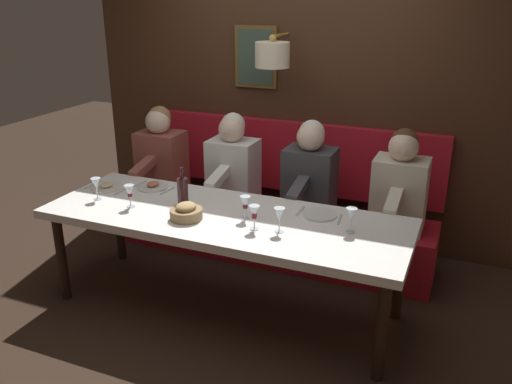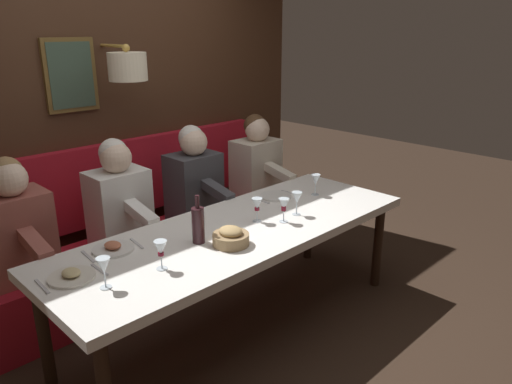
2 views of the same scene
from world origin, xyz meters
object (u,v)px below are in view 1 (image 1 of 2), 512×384
(wine_glass_0, at_px, (245,203))
(diner_nearest, at_px, (400,184))
(wine_bottle, at_px, (183,192))
(wine_glass_2, at_px, (254,213))
(wine_glass_4, at_px, (96,184))
(diner_near, at_px, (310,173))
(diner_middle, at_px, (233,163))
(wine_glass_3, at_px, (130,192))
(bread_bowl, at_px, (186,212))
(dining_table, at_px, (224,223))
(wine_glass_5, at_px, (351,215))
(wine_glass_1, at_px, (279,215))
(diner_far, at_px, (161,153))

(wine_glass_0, bearing_deg, diner_nearest, -44.68)
(diner_nearest, bearing_deg, wine_bottle, 122.74)
(wine_glass_2, bearing_deg, wine_glass_4, 88.09)
(diner_near, distance_m, diner_middle, 0.68)
(wine_glass_3, relative_size, bread_bowl, 0.75)
(wine_glass_3, bearing_deg, diner_near, -45.02)
(diner_middle, bearing_deg, wine_glass_3, 161.92)
(diner_nearest, relative_size, wine_bottle, 2.64)
(dining_table, xyz_separation_m, wine_glass_5, (0.06, -0.87, 0.18))
(diner_nearest, xyz_separation_m, wine_glass_4, (-0.98, 2.04, 0.04))
(wine_glass_4, bearing_deg, wine_bottle, -81.40)
(wine_glass_1, bearing_deg, diner_near, 6.29)
(wine_glass_4, distance_m, wine_glass_5, 1.86)
(dining_table, height_order, bread_bowl, bread_bowl)
(diner_near, bearing_deg, dining_table, 159.10)
(dining_table, distance_m, bread_bowl, 0.28)
(wine_glass_5, bearing_deg, diner_near, 32.71)
(diner_near, relative_size, bread_bowl, 3.60)
(diner_far, bearing_deg, bread_bowl, -140.70)
(wine_glass_0, xyz_separation_m, wine_glass_5, (0.07, -0.70, 0.00))
(wine_glass_2, bearing_deg, wine_glass_3, 89.25)
(dining_table, xyz_separation_m, wine_bottle, (0.00, 0.32, 0.18))
(wine_glass_5, height_order, bread_bowl, wine_glass_5)
(wine_glass_2, bearing_deg, diner_far, 52.70)
(dining_table, height_order, wine_glass_1, wine_glass_1)
(diner_middle, height_order, wine_glass_2, diner_middle)
(wine_glass_2, bearing_deg, bread_bowl, 92.23)
(diner_far, bearing_deg, wine_glass_3, -159.24)
(wine_glass_0, relative_size, wine_glass_3, 1.00)
(wine_glass_1, bearing_deg, wine_bottle, 81.20)
(wine_glass_1, height_order, wine_glass_5, same)
(dining_table, xyz_separation_m, bread_bowl, (-0.16, 0.20, 0.11))
(diner_middle, bearing_deg, diner_far, 90.00)
(diner_far, xyz_separation_m, wine_glass_0, (-0.89, -1.22, 0.04))
(dining_table, distance_m, wine_glass_4, 1.01)
(wine_bottle, bearing_deg, diner_middle, 1.64)
(dining_table, xyz_separation_m, diner_near, (0.88, -0.34, 0.14))
(diner_nearest, height_order, diner_middle, same)
(diner_nearest, xyz_separation_m, diner_middle, (0.00, 1.39, 0.00))
(bread_bowl, bearing_deg, wine_glass_4, 85.50)
(wine_bottle, bearing_deg, diner_nearest, -57.26)
(bread_bowl, bearing_deg, wine_glass_2, -87.77)
(diner_far, relative_size, wine_glass_3, 4.82)
(diner_nearest, height_order, diner_far, same)
(diner_nearest, xyz_separation_m, diner_far, (0.00, 2.11, 0.00))
(dining_table, distance_m, diner_near, 0.95)
(diner_middle, bearing_deg, bread_bowl, -172.34)
(wine_glass_2, distance_m, wine_glass_3, 0.96)
(wine_glass_2, relative_size, bread_bowl, 0.75)
(diner_middle, bearing_deg, wine_glass_4, 146.73)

